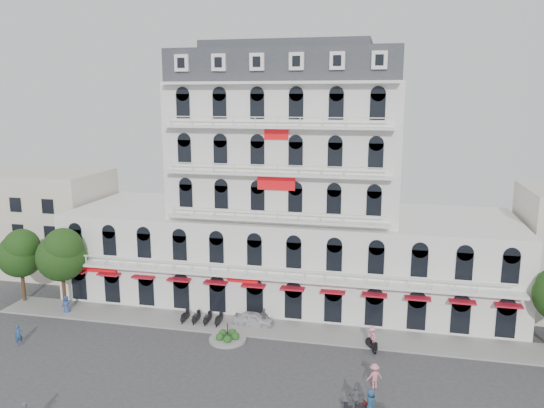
{
  "coord_description": "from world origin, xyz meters",
  "views": [
    {
      "loc": [
        9.96,
        -34.59,
        20.6
      ],
      "look_at": [
        0.03,
        10.0,
        11.38
      ],
      "focal_mm": 35.0,
      "sensor_mm": 36.0,
      "label": 1
    }
  ],
  "objects_px": {
    "rider_east": "(370,405)",
    "rider_center": "(372,338)",
    "rider_northeast": "(356,401)",
    "parked_car": "(254,319)"
  },
  "relations": [
    {
      "from": "rider_east",
      "to": "rider_center",
      "type": "bearing_deg",
      "value": -30.07
    },
    {
      "from": "parked_car",
      "to": "rider_center",
      "type": "xyz_separation_m",
      "value": [
        10.72,
        -2.72,
        0.5
      ]
    },
    {
      "from": "rider_east",
      "to": "rider_center",
      "type": "relative_size",
      "value": 1.08
    },
    {
      "from": "rider_east",
      "to": "rider_northeast",
      "type": "distance_m",
      "value": 1.01
    },
    {
      "from": "rider_northeast",
      "to": "rider_center",
      "type": "distance_m",
      "value": 9.63
    },
    {
      "from": "parked_car",
      "to": "rider_northeast",
      "type": "height_order",
      "value": "rider_northeast"
    },
    {
      "from": "rider_east",
      "to": "rider_center",
      "type": "distance_m",
      "value": 9.98
    },
    {
      "from": "parked_car",
      "to": "rider_east",
      "type": "bearing_deg",
      "value": -138.23
    },
    {
      "from": "rider_northeast",
      "to": "rider_center",
      "type": "height_order",
      "value": "rider_northeast"
    },
    {
      "from": "parked_car",
      "to": "rider_center",
      "type": "bearing_deg",
      "value": -103.37
    }
  ]
}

